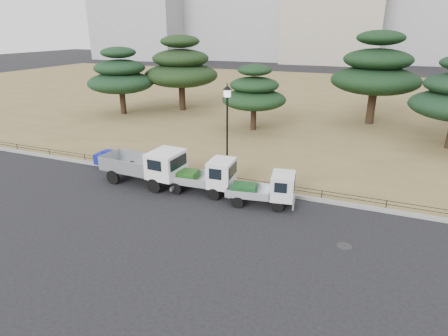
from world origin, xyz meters
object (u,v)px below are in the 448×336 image
at_px(truck_kei_rear, 266,189).
at_px(street_lamp, 227,118).
at_px(tarp_pile, 107,158).
at_px(truck_large, 147,164).
at_px(truck_kei_front, 206,176).

height_order(truck_kei_rear, street_lamp, street_lamp).
bearing_deg(tarp_pile, truck_kei_rear, -8.71).
bearing_deg(tarp_pile, truck_large, -21.08).
relative_size(truck_kei_front, tarp_pile, 2.59).
bearing_deg(street_lamp, truck_kei_rear, -32.01).
relative_size(truck_large, truck_kei_rear, 1.41).
height_order(truck_large, truck_kei_rear, truck_large).
distance_m(street_lamp, tarp_pile, 8.72).
height_order(truck_kei_front, tarp_pile, truck_kei_front).
xyz_separation_m(truck_kei_front, tarp_pile, (-7.48, 1.43, -0.44)).
bearing_deg(street_lamp, tarp_pile, -179.72).
height_order(truck_large, street_lamp, street_lamp).
bearing_deg(tarp_pile, truck_kei_front, -10.80).
xyz_separation_m(truck_kei_rear, street_lamp, (-2.71, 1.70, 2.88)).
xyz_separation_m(truck_large, street_lamp, (4.09, 1.58, 2.59)).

